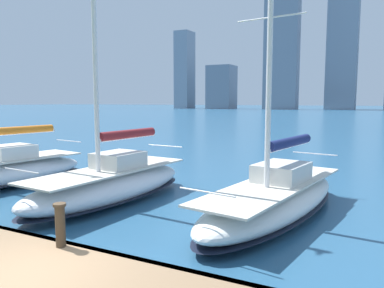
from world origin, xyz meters
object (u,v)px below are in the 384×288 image
Objects in this scene: mooring_post at (60,224)px; sailboat_navy at (275,197)px; sailboat_maroon at (111,182)px; sailboat_orange at (3,171)px.

sailboat_navy is at bearing -116.56° from mooring_post.
sailboat_navy is 5.73m from sailboat_maroon.
sailboat_orange reaches higher than mooring_post.
sailboat_orange is (11.22, 1.08, 0.05)m from sailboat_navy.
sailboat_orange is 11.34× the size of mooring_post.
mooring_post is (-2.72, 4.94, 0.38)m from sailboat_maroon.
sailboat_navy is 10.01× the size of mooring_post.
sailboat_maroon is at bearing -178.36° from sailboat_orange.
sailboat_orange reaches higher than sailboat_navy.
sailboat_navy is 0.88× the size of sailboat_orange.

